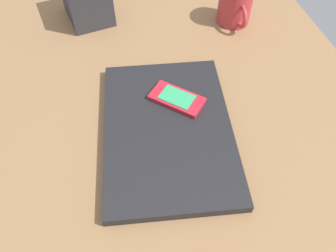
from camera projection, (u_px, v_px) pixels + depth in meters
The scene contains 4 objects.
desk_surface at pixel (189, 150), 60.60cm from camera, with size 120.00×80.00×3.00cm, color olive.
laptop_closed at pixel (168, 130), 60.42cm from camera, with size 33.67×23.07×1.89cm, color black.
cell_phone_on_laptop at pixel (175, 99), 63.16cm from camera, with size 10.68×11.06×1.00cm.
coffee_mug at pixel (235, 6), 79.03cm from camera, with size 11.14×8.01×8.31cm.
Camera 1 is at (31.85, -11.14, 52.18)cm, focal length 35.24 mm.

